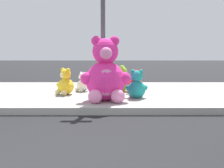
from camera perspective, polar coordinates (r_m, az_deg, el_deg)
name	(u,v)px	position (r m, az deg, el deg)	size (l,w,h in m)	color
sidewalk	(66,94)	(8.04, -8.95, -2.00)	(28.00, 4.40, 0.15)	#9E9B93
sign_pole	(102,25)	(7.08, -2.04, 11.28)	(0.56, 0.11, 3.20)	#4C4C51
plush_pink_large	(104,75)	(6.49, -1.53, 1.73)	(1.11, 0.98, 1.43)	#F22D93
plush_white	(81,84)	(8.03, -6.01, 0.09)	(0.38, 0.38, 0.53)	white
plush_lime	(120,81)	(7.99, 1.50, 0.60)	(0.49, 0.54, 0.70)	#8CD133
plush_red	(134,84)	(7.63, 4.30, 0.07)	(0.45, 0.45, 0.63)	red
plush_teal	(135,86)	(6.93, 4.54, -0.48)	(0.52, 0.45, 0.67)	teal
plush_yellow	(64,84)	(7.52, -9.33, 0.02)	(0.47, 0.48, 0.67)	yellow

